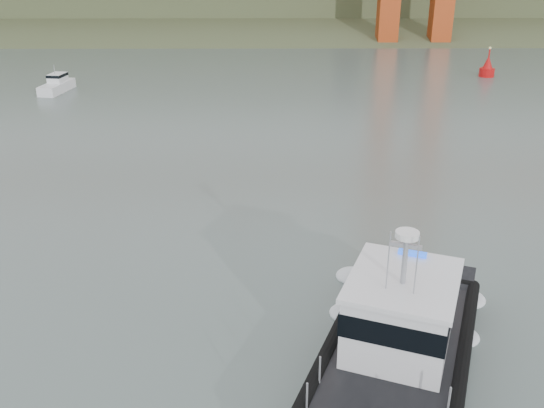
{
  "coord_description": "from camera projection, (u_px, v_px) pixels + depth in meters",
  "views": [
    {
      "loc": [
        -0.09,
        -19.5,
        14.4
      ],
      "look_at": [
        0.1,
        8.15,
        2.4
      ],
      "focal_mm": 40.0,
      "sensor_mm": 36.0,
      "label": 1
    }
  ],
  "objects": [
    {
      "name": "ground",
      "position": [
        271.0,
        343.0,
        23.63
      ],
      "size": [
        400.0,
        400.0,
        0.0
      ],
      "primitive_type": "plane",
      "color": "#4C5A56",
      "rests_on": "ground"
    },
    {
      "name": "nav_buoy",
      "position": [
        487.0,
        68.0,
        70.01
      ],
      "size": [
        1.72,
        1.72,
        3.58
      ],
      "color": "#B70C0D",
      "rests_on": "ground"
    },
    {
      "name": "motorboat",
      "position": [
        57.0,
        85.0,
        63.0
      ],
      "size": [
        2.52,
        5.44,
        2.88
      ],
      "rotation": [
        0.0,
        0.0,
        -0.15
      ],
      "color": "white",
      "rests_on": "ground"
    },
    {
      "name": "patrol_boat",
      "position": [
        396.0,
        343.0,
        21.17
      ],
      "size": [
        8.72,
        13.2,
        6.02
      ],
      "rotation": [
        0.0,
        0.0,
        -0.37
      ],
      "color": "black",
      "rests_on": "ground"
    }
  ]
}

